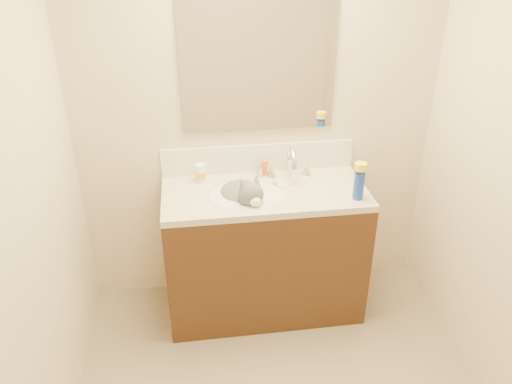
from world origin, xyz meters
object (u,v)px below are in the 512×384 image
object	(u,v)px
faucet	(291,165)
vanity_cabinet	(264,253)
amber_bottle	(265,168)
cat	(243,198)
basin	(245,205)
spray_can	(359,186)
silver_jar	(259,172)
pill_bottle	(201,173)

from	to	relation	value
faucet	vanity_cabinet	bearing A→B (deg)	-142.71
vanity_cabinet	amber_bottle	distance (m)	0.54
cat	basin	bearing A→B (deg)	-64.42
vanity_cabinet	spray_can	bearing A→B (deg)	-18.72
amber_bottle	basin	bearing A→B (deg)	-122.32
basin	spray_can	bearing A→B (deg)	-12.73
silver_jar	spray_can	distance (m)	0.63
faucet	spray_can	bearing A→B (deg)	-43.45
basin	spray_can	world-z (taller)	spray_can
faucet	spray_can	size ratio (longest dim) A/B	1.71
pill_bottle	spray_can	distance (m)	0.94
basin	faucet	distance (m)	0.38
amber_bottle	spray_can	xyz separation A→B (m)	(0.47, -0.38, 0.04)
basin	pill_bottle	xyz separation A→B (m)	(-0.25, 0.20, 0.13)
pill_bottle	vanity_cabinet	bearing A→B (deg)	-24.73
vanity_cabinet	pill_bottle	world-z (taller)	pill_bottle
amber_bottle	cat	bearing A→B (deg)	-125.96
silver_jar	amber_bottle	xyz separation A→B (m)	(0.04, 0.02, 0.02)
cat	pill_bottle	size ratio (longest dim) A/B	3.70
basin	cat	xyz separation A→B (m)	(-0.01, 0.01, 0.04)
basin	silver_jar	size ratio (longest dim) A/B	7.39
silver_jar	cat	bearing A→B (deg)	-121.97
cat	silver_jar	xyz separation A→B (m)	(0.13, 0.20, 0.06)
silver_jar	basin	bearing A→B (deg)	-117.82
spray_can	basin	bearing A→B (deg)	167.27
basin	cat	bearing A→B (deg)	133.13
silver_jar	amber_bottle	world-z (taller)	amber_bottle
basin	spray_can	size ratio (longest dim) A/B	2.74
cat	pill_bottle	xyz separation A→B (m)	(-0.23, 0.19, 0.09)
vanity_cabinet	pill_bottle	xyz separation A→B (m)	(-0.37, 0.17, 0.51)
spray_can	pill_bottle	bearing A→B (deg)	158.70
pill_bottle	amber_bottle	size ratio (longest dim) A/B	1.21
vanity_cabinet	pill_bottle	size ratio (longest dim) A/B	10.65
vanity_cabinet	basin	distance (m)	0.40
cat	silver_jar	bearing A→B (deg)	40.48
vanity_cabinet	spray_can	xyz separation A→B (m)	(0.51, -0.17, 0.53)
silver_jar	pill_bottle	bearing A→B (deg)	-177.08
basin	pill_bottle	size ratio (longest dim) A/B	3.99
basin	cat	distance (m)	0.04
amber_bottle	silver_jar	bearing A→B (deg)	-148.39
spray_can	vanity_cabinet	bearing A→B (deg)	161.28
faucet	pill_bottle	size ratio (longest dim) A/B	2.49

